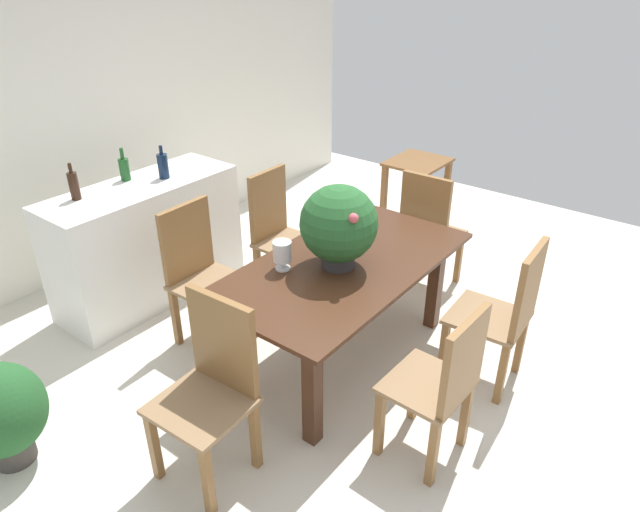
% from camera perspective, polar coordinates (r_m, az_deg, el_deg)
% --- Properties ---
extents(ground_plane, '(7.04, 7.04, 0.00)m').
position_cam_1_polar(ground_plane, '(3.95, 3.12, -10.41)').
color(ground_plane, silver).
extents(back_wall, '(6.40, 0.10, 2.60)m').
position_cam_1_polar(back_wall, '(5.15, -21.61, 13.33)').
color(back_wall, silver).
rests_on(back_wall, ground).
extents(dining_table, '(1.75, 0.94, 0.74)m').
position_cam_1_polar(dining_table, '(3.64, 2.41, -2.44)').
color(dining_table, '#422616').
rests_on(dining_table, ground).
extents(chair_head_end, '(0.45, 0.48, 1.01)m').
position_cam_1_polar(chair_head_end, '(2.99, -10.68, -12.13)').
color(chair_head_end, brown).
rests_on(chair_head_end, ground).
extents(chair_far_right, '(0.43, 0.41, 1.01)m').
position_cam_1_polar(chair_far_right, '(4.44, -4.31, 2.75)').
color(chair_far_right, brown).
rests_on(chair_far_right, ground).
extents(chair_foot_end, '(0.42, 0.44, 1.01)m').
position_cam_1_polar(chair_foot_end, '(4.53, 10.78, 2.84)').
color(chair_foot_end, brown).
rests_on(chair_foot_end, ground).
extents(chair_far_left, '(0.46, 0.47, 1.00)m').
position_cam_1_polar(chair_far_left, '(3.97, -11.97, -1.25)').
color(chair_far_left, brown).
rests_on(chair_far_left, ground).
extents(chair_near_right, '(0.46, 0.47, 1.00)m').
position_cam_1_polar(chair_near_right, '(3.64, 18.17, -5.20)').
color(chair_near_right, brown).
rests_on(chair_near_right, ground).
extents(chair_near_left, '(0.45, 0.42, 0.95)m').
position_cam_1_polar(chair_near_left, '(3.04, 12.28, -12.18)').
color(chair_near_left, brown).
rests_on(chair_near_left, ground).
extents(flower_centerpiece, '(0.48, 0.48, 0.53)m').
position_cam_1_polar(flower_centerpiece, '(3.41, 1.89, 3.13)').
color(flower_centerpiece, '#333338').
rests_on(flower_centerpiece, dining_table).
extents(crystal_vase_left, '(0.09, 0.09, 0.21)m').
position_cam_1_polar(crystal_vase_left, '(3.94, 3.26, 4.30)').
color(crystal_vase_left, silver).
rests_on(crystal_vase_left, dining_table).
extents(crystal_vase_center_near, '(0.12, 0.12, 0.19)m').
position_cam_1_polar(crystal_vase_center_near, '(3.45, -3.80, 0.37)').
color(crystal_vase_center_near, silver).
rests_on(crystal_vase_center_near, dining_table).
extents(wine_glass, '(0.06, 0.06, 0.15)m').
position_cam_1_polar(wine_glass, '(3.91, 1.45, 3.83)').
color(wine_glass, silver).
rests_on(wine_glass, dining_table).
extents(kitchen_counter, '(1.49, 0.54, 0.94)m').
position_cam_1_polar(kitchen_counter, '(4.62, -16.89, 1.39)').
color(kitchen_counter, white).
rests_on(kitchen_counter, ground).
extents(wine_bottle_clear, '(0.08, 0.08, 0.25)m').
position_cam_1_polar(wine_bottle_clear, '(4.49, -15.48, 8.73)').
color(wine_bottle_clear, '#0F1E38').
rests_on(wine_bottle_clear, kitchen_counter).
extents(wine_bottle_green, '(0.07, 0.07, 0.25)m').
position_cam_1_polar(wine_bottle_green, '(4.53, -19.03, 8.29)').
color(wine_bottle_green, '#194C1E').
rests_on(wine_bottle_green, kitchen_counter).
extents(wine_bottle_tall, '(0.07, 0.07, 0.26)m').
position_cam_1_polar(wine_bottle_tall, '(4.29, -23.46, 6.53)').
color(wine_bottle_tall, black).
rests_on(wine_bottle_tall, kitchen_counter).
extents(side_table, '(0.56, 0.49, 0.73)m').
position_cam_1_polar(side_table, '(5.52, 9.64, 7.46)').
color(side_table, brown).
rests_on(side_table, ground).
extents(potted_plant_floor, '(0.47, 0.47, 0.62)m').
position_cam_1_polar(potted_plant_floor, '(3.52, -29.40, -13.52)').
color(potted_plant_floor, '#423D38').
rests_on(potted_plant_floor, ground).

